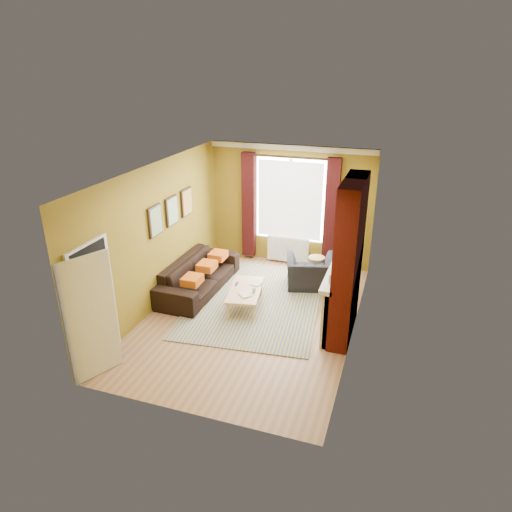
% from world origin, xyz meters
% --- Properties ---
extents(ground, '(5.50, 5.50, 0.00)m').
position_xyz_m(ground, '(0.00, 0.00, 0.00)').
color(ground, '#895F3E').
rests_on(ground, ground).
extents(room_walls, '(3.82, 5.54, 2.83)m').
position_xyz_m(room_walls, '(0.63, 0.28, 1.38)').
color(room_walls, olive).
rests_on(room_walls, ground).
extents(striped_rug, '(2.91, 3.78, 0.02)m').
position_xyz_m(striped_rug, '(-0.13, 0.60, 0.01)').
color(striped_rug, '#2F5E81').
rests_on(striped_rug, ground).
extents(sofa, '(0.97, 2.36, 0.68)m').
position_xyz_m(sofa, '(-1.42, 0.69, 0.34)').
color(sofa, black).
rests_on(sofa, ground).
extents(armchair, '(1.25, 1.16, 0.68)m').
position_xyz_m(armchair, '(0.79, 1.58, 0.34)').
color(armchair, black).
rests_on(armchair, ground).
extents(coffee_table, '(0.79, 1.27, 0.40)m').
position_xyz_m(coffee_table, '(-0.24, 0.30, 0.35)').
color(coffee_table, '#DAB37D').
rests_on(coffee_table, ground).
extents(wicker_stool, '(0.37, 0.37, 0.46)m').
position_xyz_m(wicker_stool, '(0.80, 2.13, 0.23)').
color(wicker_stool, olive).
rests_on(wicker_stool, ground).
extents(floor_lamp, '(0.29, 0.29, 1.56)m').
position_xyz_m(floor_lamp, '(1.55, 2.18, 1.23)').
color(floor_lamp, black).
rests_on(floor_lamp, ground).
extents(book_a, '(0.30, 0.30, 0.02)m').
position_xyz_m(book_a, '(-0.23, -0.01, 0.41)').
color(book_a, '#999999').
rests_on(book_a, coffee_table).
extents(book_b, '(0.24, 0.29, 0.02)m').
position_xyz_m(book_b, '(-0.18, 0.62, 0.41)').
color(book_b, '#999999').
rests_on(book_b, coffee_table).
extents(mug, '(0.10, 0.10, 0.08)m').
position_xyz_m(mug, '(-0.03, 0.22, 0.44)').
color(mug, '#999999').
rests_on(mug, coffee_table).
extents(tv_remote, '(0.06, 0.15, 0.02)m').
position_xyz_m(tv_remote, '(-0.47, 0.45, 0.41)').
color(tv_remote, '#28282B').
rests_on(tv_remote, coffee_table).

